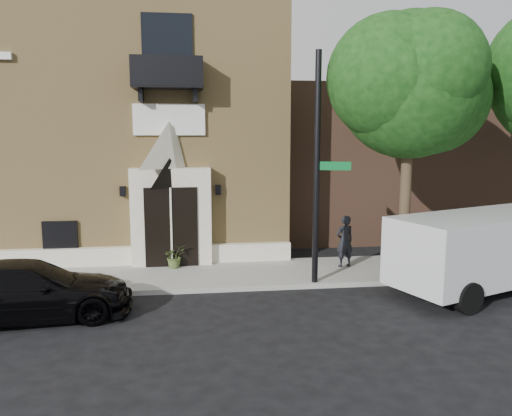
{
  "coord_description": "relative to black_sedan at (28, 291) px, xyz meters",
  "views": [
    {
      "loc": [
        -0.27,
        -13.62,
        4.49
      ],
      "look_at": [
        1.71,
        2.0,
        2.1
      ],
      "focal_mm": 35.0,
      "sensor_mm": 36.0,
      "label": 1
    }
  ],
  "objects": [
    {
      "name": "pedestrian_near",
      "position": [
        8.86,
        3.15,
        0.28
      ],
      "size": [
        0.7,
        0.55,
        1.69
      ],
      "primitive_type": "imported",
      "rotation": [
        0.0,
        0.0,
        3.4
      ],
      "color": "black",
      "rests_on": "sidewalk"
    },
    {
      "name": "dumpster",
      "position": [
        11.56,
        2.22,
        0.13
      ],
      "size": [
        2.27,
        1.54,
        1.37
      ],
      "rotation": [
        0.0,
        0.0,
        0.18
      ],
      "color": "#0E3618",
      "rests_on": "sidewalk"
    },
    {
      "name": "cargo_van",
      "position": [
        12.22,
        0.64,
        0.53
      ],
      "size": [
        5.86,
        3.98,
        2.23
      ],
      "rotation": [
        0.0,
        0.0,
        0.37
      ],
      "color": "silver",
      "rests_on": "ground"
    },
    {
      "name": "ground",
      "position": [
        4.29,
        1.43,
        -0.71
      ],
      "size": [
        120.0,
        120.0,
        0.0
      ],
      "primitive_type": "plane",
      "color": "black",
      "rests_on": "ground"
    },
    {
      "name": "fire_hydrant",
      "position": [
        10.76,
        1.7,
        -0.19
      ],
      "size": [
        0.43,
        0.34,
        0.75
      ],
      "color": "maroon",
      "rests_on": "sidewalk"
    },
    {
      "name": "planter",
      "position": [
        3.38,
        3.73,
        -0.18
      ],
      "size": [
        0.87,
        0.82,
        0.77
      ],
      "primitive_type": "imported",
      "rotation": [
        0.0,
        0.0,
        0.38
      ],
      "color": "#495D2A",
      "rests_on": "sidewalk"
    },
    {
      "name": "street_tree_left",
      "position": [
        10.31,
        1.77,
        5.15
      ],
      "size": [
        4.97,
        4.38,
        7.77
      ],
      "color": "#38281C",
      "rests_on": "sidewalk"
    },
    {
      "name": "neighbour_building",
      "position": [
        16.29,
        10.43,
        2.49
      ],
      "size": [
        18.0,
        8.0,
        6.4
      ],
      "primitive_type": "cube",
      "color": "brown",
      "rests_on": "ground"
    },
    {
      "name": "street_sign",
      "position": [
        7.53,
        1.64,
        2.75
      ],
      "size": [
        1.02,
        1.21,
        6.59
      ],
      "rotation": [
        0.0,
        0.0,
        -0.27
      ],
      "color": "black",
      "rests_on": "sidewalk"
    },
    {
      "name": "black_sedan",
      "position": [
        0.0,
        0.0,
        0.0
      ],
      "size": [
        5.12,
        2.59,
        1.42
      ],
      "primitive_type": "imported",
      "rotation": [
        0.0,
        0.0,
        1.7
      ],
      "color": "black",
      "rests_on": "ground"
    },
    {
      "name": "church",
      "position": [
        1.3,
        9.38,
        3.92
      ],
      "size": [
        12.2,
        11.01,
        9.3
      ],
      "color": "tan",
      "rests_on": "ground"
    },
    {
      "name": "sidewalk",
      "position": [
        5.29,
        2.93,
        -0.64
      ],
      "size": [
        42.0,
        3.0,
        0.15
      ],
      "primitive_type": "cube",
      "color": "gray",
      "rests_on": "ground"
    }
  ]
}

